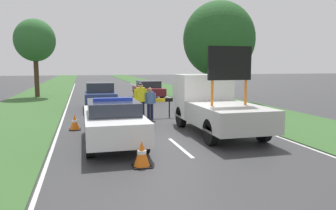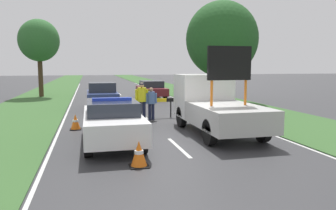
{
  "view_description": "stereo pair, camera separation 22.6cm",
  "coord_description": "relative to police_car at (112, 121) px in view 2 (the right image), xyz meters",
  "views": [
    {
      "loc": [
        -3.0,
        -10.75,
        2.63
      ],
      "look_at": [
        0.21,
        1.46,
        1.1
      ],
      "focal_mm": 35.0,
      "sensor_mm": 36.0,
      "label": 1
    },
    {
      "loc": [
        -2.78,
        -10.81,
        2.63
      ],
      "look_at": [
        0.21,
        1.46,
        1.1
      ],
      "focal_mm": 35.0,
      "sensor_mm": 36.0,
      "label": 2
    }
  ],
  "objects": [
    {
      "name": "ground_plane",
      "position": [
        2.04,
        -0.15,
        -0.79
      ],
      "size": [
        160.0,
        160.0,
        0.0
      ],
      "primitive_type": "plane",
      "color": "#333335"
    },
    {
      "name": "grass_verge_left",
      "position": [
        -4.34,
        19.85,
        -0.77
      ],
      "size": [
        4.6,
        120.0,
        0.03
      ],
      "color": "#38602D",
      "rests_on": "ground"
    },
    {
      "name": "traffic_cone_near_truck",
      "position": [
        0.49,
        -2.7,
        -0.45
      ],
      "size": [
        0.5,
        0.5,
        0.69
      ],
      "color": "black",
      "rests_on": "ground"
    },
    {
      "name": "pedestrian_civilian",
      "position": [
        2.2,
        4.54,
        0.13
      ],
      "size": [
        0.56,
        0.36,
        1.57
      ],
      "rotation": [
        0.0,
        0.0,
        -0.13
      ],
      "color": "#191E38",
      "rests_on": "ground"
    },
    {
      "name": "queued_car_hatch_blue",
      "position": [
        0.05,
        9.16,
        0.03
      ],
      "size": [
        1.77,
        3.95,
        1.62
      ],
      "rotation": [
        0.0,
        0.0,
        3.14
      ],
      "color": "navy",
      "rests_on": "ground"
    },
    {
      "name": "road_barrier",
      "position": [
        1.94,
        5.12,
        0.03
      ],
      "size": [
        3.46,
        0.08,
        0.98
      ],
      "rotation": [
        0.0,
        0.0,
        -0.0
      ],
      "color": "black",
      "rests_on": "ground"
    },
    {
      "name": "queued_car_wagon_maroon",
      "position": [
        4.16,
        14.8,
        -0.05
      ],
      "size": [
        1.85,
        4.61,
        1.41
      ],
      "rotation": [
        0.0,
        0.0,
        3.14
      ],
      "color": "maroon",
      "rests_on": "ground"
    },
    {
      "name": "roadside_tree_near_left",
      "position": [
        -4.59,
        18.15,
        3.86
      ],
      "size": [
        3.29,
        3.29,
        6.41
      ],
      "color": "#42301E",
      "rests_on": "ground"
    },
    {
      "name": "traffic_cone_behind_barrier",
      "position": [
        4.56,
        5.99,
        -0.43
      ],
      "size": [
        0.53,
        0.53,
        0.73
      ],
      "color": "black",
      "rests_on": "ground"
    },
    {
      "name": "traffic_cone_near_police",
      "position": [
        4.74,
        4.09,
        -0.46
      ],
      "size": [
        0.48,
        0.48,
        0.66
      ],
      "color": "black",
      "rests_on": "ground"
    },
    {
      "name": "lane_markings",
      "position": [
        2.04,
        10.76,
        -0.78
      ],
      "size": [
        8.06,
        54.09,
        0.01
      ],
      "color": "silver",
      "rests_on": "ground"
    },
    {
      "name": "traffic_cone_lane_edge",
      "position": [
        -1.3,
        2.85,
        -0.47
      ],
      "size": [
        0.46,
        0.46,
        0.64
      ],
      "color": "black",
      "rests_on": "ground"
    },
    {
      "name": "police_officer",
      "position": [
        1.75,
        4.57,
        0.28
      ],
      "size": [
        0.65,
        0.41,
        1.8
      ],
      "rotation": [
        0.0,
        0.0,
        3.53
      ],
      "color": "#191E38",
      "rests_on": "ground"
    },
    {
      "name": "work_truck",
      "position": [
        4.08,
        1.11,
        0.31
      ],
      "size": [
        2.19,
        5.3,
        3.3
      ],
      "rotation": [
        0.0,
        0.0,
        3.15
      ],
      "color": "white",
      "rests_on": "ground"
    },
    {
      "name": "traffic_cone_centre_front",
      "position": [
        3.64,
        4.11,
        -0.5
      ],
      "size": [
        0.42,
        0.42,
        0.58
      ],
      "color": "black",
      "rests_on": "ground"
    },
    {
      "name": "roadside_tree_near_right",
      "position": [
        8.62,
        11.19,
        3.7
      ],
      "size": [
        5.12,
        5.12,
        7.19
      ],
      "color": "#42301E",
      "rests_on": "ground"
    },
    {
      "name": "police_car",
      "position": [
        0.0,
        0.0,
        0.0
      ],
      "size": [
        1.83,
        4.8,
        1.58
      ],
      "rotation": [
        0.0,
        0.0,
        0.1
      ],
      "color": "white",
      "rests_on": "ground"
    },
    {
      "name": "grass_verge_right",
      "position": [
        8.42,
        19.85,
        -0.77
      ],
      "size": [
        4.6,
        120.0,
        0.03
      ],
      "color": "#38602D",
      "rests_on": "ground"
    }
  ]
}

